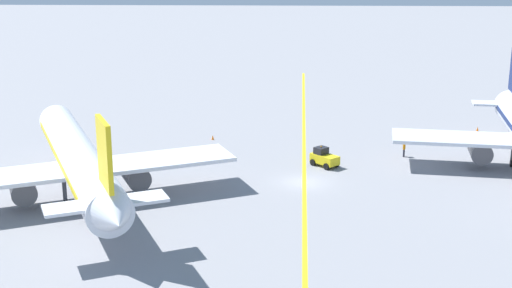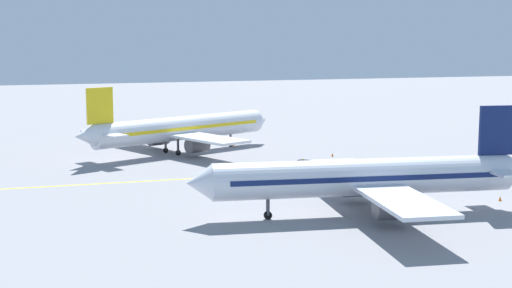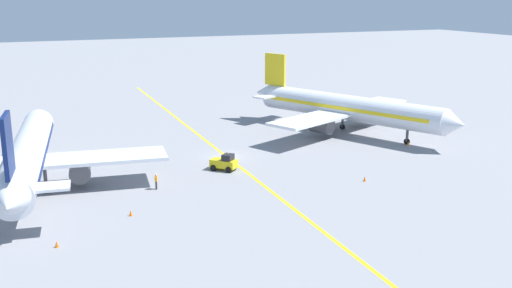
# 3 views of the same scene
# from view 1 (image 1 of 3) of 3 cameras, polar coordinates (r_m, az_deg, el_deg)

# --- Properties ---
(ground_plane) EXTENTS (400.00, 400.00, 0.00)m
(ground_plane) POSITION_cam_1_polar(r_m,az_deg,el_deg) (69.75, 3.88, -3.09)
(ground_plane) COLOR gray
(apron_yellow_centreline) EXTENTS (4.15, 119.95, 0.01)m
(apron_yellow_centreline) POSITION_cam_1_polar(r_m,az_deg,el_deg) (69.75, 3.88, -3.08)
(apron_yellow_centreline) COLOR yellow
(apron_yellow_centreline) RESTS_ON ground
(airplane_adjacent_stand) EXTENTS (27.68, 33.64, 10.60)m
(airplane_adjacent_stand) POSITION_cam_1_polar(r_m,az_deg,el_deg) (65.84, -14.00, -1.30)
(airplane_adjacent_stand) COLOR silver
(airplane_adjacent_stand) RESTS_ON ground
(baggage_tug_white) EXTENTS (3.14, 3.22, 2.11)m
(baggage_tug_white) POSITION_cam_1_polar(r_m,az_deg,el_deg) (74.69, 5.47, -1.10)
(baggage_tug_white) COLOR gold
(baggage_tug_white) RESTS_ON ground
(ground_crew_worker) EXTENTS (0.34, 0.54, 1.68)m
(ground_crew_worker) POSITION_cam_1_polar(r_m,az_deg,el_deg) (79.23, 11.76, -0.37)
(ground_crew_worker) COLOR #23232D
(ground_crew_worker) RESTS_ON ground
(traffic_cone_near_nose) EXTENTS (0.32, 0.32, 0.55)m
(traffic_cone_near_nose) POSITION_cam_1_polar(r_m,az_deg,el_deg) (86.45, 13.66, 0.44)
(traffic_cone_near_nose) COLOR orange
(traffic_cone_near_nose) RESTS_ON ground
(traffic_cone_mid_apron) EXTENTS (0.32, 0.32, 0.55)m
(traffic_cone_mid_apron) POSITION_cam_1_polar(r_m,az_deg,el_deg) (84.58, -3.48, 0.53)
(traffic_cone_mid_apron) COLOR orange
(traffic_cone_mid_apron) RESTS_ON ground
(traffic_cone_by_wingtip) EXTENTS (0.32, 0.32, 0.55)m
(traffic_cone_by_wingtip) POSITION_cam_1_polar(r_m,az_deg,el_deg) (76.77, -14.78, -1.59)
(traffic_cone_by_wingtip) COLOR orange
(traffic_cone_by_wingtip) RESTS_ON ground
(traffic_cone_far_edge) EXTENTS (0.32, 0.32, 0.55)m
(traffic_cone_far_edge) POSITION_cam_1_polar(r_m,az_deg,el_deg) (92.44, 17.30, 1.16)
(traffic_cone_far_edge) COLOR orange
(traffic_cone_far_edge) RESTS_ON ground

